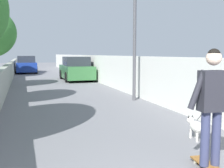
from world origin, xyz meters
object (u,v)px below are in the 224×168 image
object	(u,v)px
skateboard	(209,166)
car_near	(76,69)
person_skateboarder	(212,98)
dog	(196,126)
lamp_post	(135,13)
car_far	(26,65)

from	to	relation	value
skateboard	car_near	distance (m)	14.45
person_skateboarder	dog	bearing A→B (deg)	-27.73
lamp_post	car_far	bearing A→B (deg)	12.12
person_skateboarder	car_near	world-z (taller)	person_skateboarder
lamp_post	person_skateboarder	world-z (taller)	lamp_post
lamp_post	car_far	world-z (taller)	lamp_post
lamp_post	car_near	size ratio (longest dim) A/B	1.21
lamp_post	car_far	size ratio (longest dim) A/B	1.09
lamp_post	dog	size ratio (longest dim) A/B	2.85
person_skateboarder	car_far	world-z (taller)	person_skateboarder
skateboard	car_far	xyz separation A→B (m)	(22.83, 2.27, 0.65)
lamp_post	person_skateboarder	size ratio (longest dim) A/B	2.75
person_skateboarder	dog	world-z (taller)	person_skateboarder
lamp_post	person_skateboarder	distance (m)	6.55
dog	car_near	world-z (taller)	car_near
lamp_post	dog	distance (m)	5.58
car_near	car_far	bearing A→B (deg)	19.64
lamp_post	dog	world-z (taller)	lamp_post
skateboard	person_skateboarder	distance (m)	1.02
person_skateboarder	car_far	bearing A→B (deg)	5.68
car_far	dog	bearing A→B (deg)	-172.10
car_near	car_far	world-z (taller)	same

